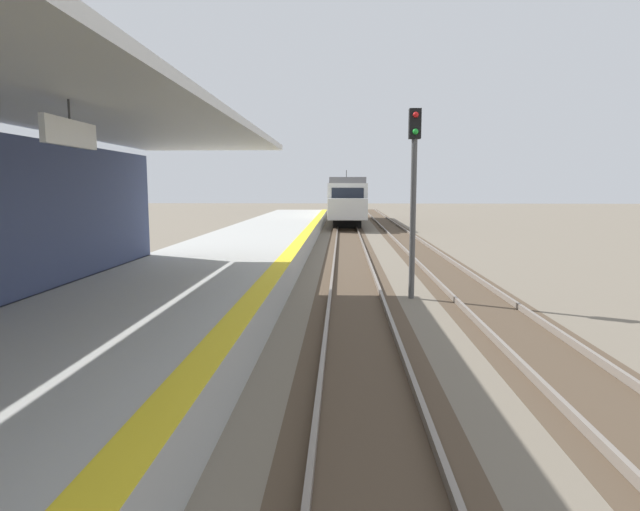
% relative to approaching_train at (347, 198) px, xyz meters
% --- Properties ---
extents(station_platform, '(5.00, 80.00, 0.91)m').
position_rel_approaching_train_xyz_m(station_platform, '(-4.40, -33.35, -1.73)').
color(station_platform, '#A8A8A3').
rests_on(station_platform, ground).
extents(track_pair_nearest_platform, '(2.34, 120.00, 0.16)m').
position_rel_approaching_train_xyz_m(track_pair_nearest_platform, '(-0.00, -29.35, -2.13)').
color(track_pair_nearest_platform, '#4C3D2D').
rests_on(track_pair_nearest_platform, ground).
extents(track_pair_middle, '(2.34, 120.00, 0.16)m').
position_rel_approaching_train_xyz_m(track_pair_middle, '(3.40, -29.35, -2.13)').
color(track_pair_middle, '#4C3D2D').
rests_on(track_pair_middle, ground).
extents(approaching_train, '(2.93, 19.60, 4.76)m').
position_rel_approaching_train_xyz_m(approaching_train, '(0.00, 0.00, 0.00)').
color(approaching_train, silver).
rests_on(approaching_train, ground).
extents(rail_signal_post, '(0.32, 0.34, 5.20)m').
position_rel_approaching_train_xyz_m(rail_signal_post, '(1.56, -32.71, 1.02)').
color(rail_signal_post, '#4C4C4C').
rests_on(rail_signal_post, ground).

